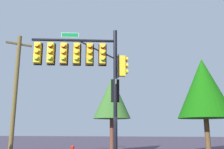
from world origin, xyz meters
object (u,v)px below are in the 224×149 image
Objects in this scene: tree_mid at (204,88)px; tree_far at (112,98)px; signal_pole_assembly at (87,65)px; utility_pole at (15,93)px.

tree_far is (7.66, 0.20, -0.70)m from tree_mid.
signal_pole_assembly is 8.81m from tree_far.
utility_pole is at bearing 44.62° from tree_far.
utility_pole is at bearing -27.96° from signal_pole_assembly.
signal_pole_assembly is 6.74m from utility_pole.
tree_mid reaches higher than signal_pole_assembly.
tree_far is (0.17, -8.78, -0.69)m from signal_pole_assembly.
signal_pole_assembly is at bearing 152.04° from utility_pole.
utility_pole is 1.09× the size of tree_mid.
tree_far is at bearing 1.51° from tree_mid.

